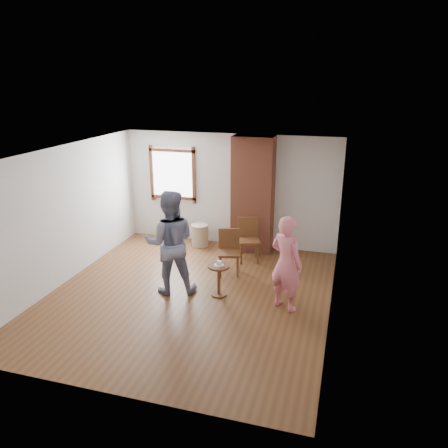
# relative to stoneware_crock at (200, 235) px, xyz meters

# --- Properties ---
(ground) EXTENTS (5.50, 5.50, 0.00)m
(ground) POSITION_rel_stoneware_crock_xyz_m (0.63, -2.40, -0.26)
(ground) COLOR brown
(ground) RESTS_ON ground
(room_shell) EXTENTS (5.04, 5.52, 2.62)m
(room_shell) POSITION_rel_stoneware_crock_xyz_m (0.57, -1.79, 1.55)
(room_shell) COLOR silver
(room_shell) RESTS_ON ground
(brick_chimney) EXTENTS (0.90, 0.50, 2.60)m
(brick_chimney) POSITION_rel_stoneware_crock_xyz_m (1.23, 0.10, 1.04)
(brick_chimney) COLOR #AD5A3D
(brick_chimney) RESTS_ON ground
(stoneware_crock) EXTENTS (0.46, 0.46, 0.51)m
(stoneware_crock) POSITION_rel_stoneware_crock_xyz_m (0.00, 0.00, 0.00)
(stoneware_crock) COLOR tan
(stoneware_crock) RESTS_ON ground
(dark_pot) EXTENTS (0.16, 0.16, 0.14)m
(dark_pot) POSITION_rel_stoneware_crock_xyz_m (-0.38, -0.39, -0.18)
(dark_pot) COLOR black
(dark_pot) RESTS_ON ground
(dining_chair_left) EXTENTS (0.55, 0.55, 0.93)m
(dining_chair_left) POSITION_rel_stoneware_crock_xyz_m (1.29, -0.51, 0.27)
(dining_chair_left) COLOR brown
(dining_chair_left) RESTS_ON ground
(dining_chair_right) EXTENTS (0.52, 0.52, 0.90)m
(dining_chair_right) POSITION_rel_stoneware_crock_xyz_m (1.06, -1.25, 0.25)
(dining_chair_right) COLOR brown
(dining_chair_right) RESTS_ON ground
(side_table) EXTENTS (0.40, 0.40, 0.60)m
(side_table) POSITION_rel_stoneware_crock_xyz_m (1.15, -2.26, 0.15)
(side_table) COLOR brown
(side_table) RESTS_ON ground
(cake_plate) EXTENTS (0.18, 0.18, 0.01)m
(cake_plate) POSITION_rel_stoneware_crock_xyz_m (1.15, -2.26, 0.35)
(cake_plate) COLOR white
(cake_plate) RESTS_ON side_table
(cake_slice) EXTENTS (0.08, 0.07, 0.06)m
(cake_slice) POSITION_rel_stoneware_crock_xyz_m (1.16, -2.26, 0.38)
(cake_slice) COLOR white
(cake_slice) RESTS_ON cake_plate
(man) EXTENTS (1.13, 1.01, 1.92)m
(man) POSITION_rel_stoneware_crock_xyz_m (0.26, -2.34, 0.71)
(man) COLOR #16193D
(man) RESTS_ON ground
(person_pink) EXTENTS (0.72, 0.64, 1.67)m
(person_pink) POSITION_rel_stoneware_crock_xyz_m (2.36, -2.38, 0.58)
(person_pink) COLOR pink
(person_pink) RESTS_ON ground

